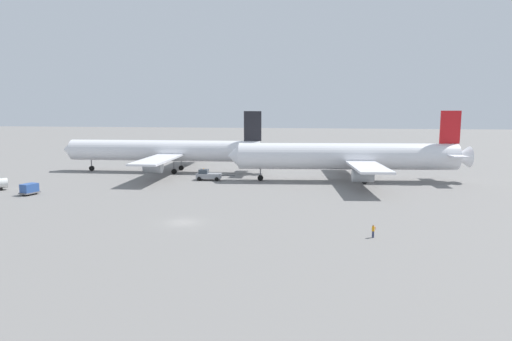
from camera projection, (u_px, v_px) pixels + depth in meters
name	position (u px, v px, depth m)	size (l,w,h in m)	color
ground_plane	(183.00, 222.00, 64.63)	(600.00, 600.00, 0.00)	slate
airliner_at_gate_left	(166.00, 151.00, 114.46)	(55.18, 47.11, 15.69)	silver
airliner_being_pushed	(349.00, 157.00, 99.92)	(54.36, 40.69, 15.90)	silver
pushback_tug	(208.00, 175.00, 102.15)	(8.89, 2.95, 2.76)	gray
gse_container_dolly_flat	(29.00, 189.00, 84.87)	(3.05, 3.71, 2.15)	slate
ground_crew_ramp_agent_by_cones	(373.00, 231.00, 56.95)	(0.46, 0.37, 1.70)	#2D3351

